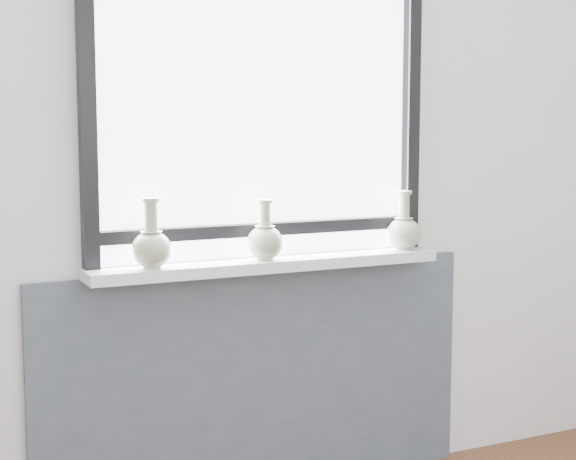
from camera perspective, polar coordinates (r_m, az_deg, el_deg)
name	(u,v)px	position (r m, az deg, el deg)	size (l,w,h in m)	color
back_wall	(257,146)	(3.21, -2.01, 5.47)	(3.60, 0.02, 2.60)	silver
apron_panel	(261,381)	(3.32, -1.74, -9.73)	(1.70, 0.03, 0.86)	#4B5662
windowsill	(269,264)	(3.16, -1.26, -2.21)	(1.32, 0.18, 0.04)	silver
window	(261,106)	(3.18, -1.76, 8.00)	(1.30, 0.06, 1.05)	black
vase_a	(151,245)	(2.96, -8.82, -0.99)	(0.14, 0.14, 0.24)	#A1B191
vase_b	(265,240)	(3.11, -1.50, -0.64)	(0.13, 0.13, 0.21)	#A1B191
vase_c	(404,231)	(3.40, 7.49, -0.05)	(0.13, 0.13, 0.23)	#A1B191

